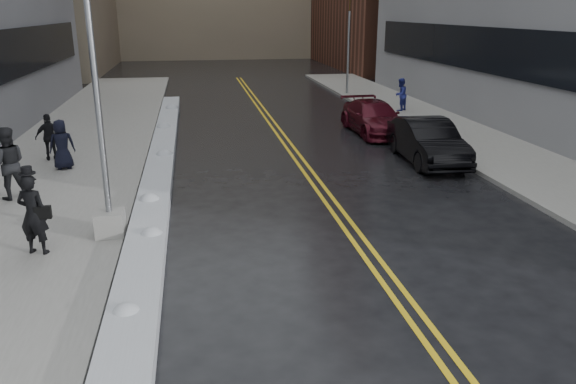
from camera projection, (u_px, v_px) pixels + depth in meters
name	position (u px, v px, depth m)	size (l,w,h in m)	color
ground	(260.00, 267.00, 11.99)	(160.00, 160.00, 0.00)	black
sidewalk_west	(70.00, 158.00, 20.43)	(5.50, 50.00, 0.15)	gray
sidewalk_east	(473.00, 142.00, 22.93)	(4.00, 50.00, 0.15)	gray
lane_line_left	(289.00, 151.00, 21.74)	(0.12, 50.00, 0.01)	gold
lane_line_right	(297.00, 151.00, 21.79)	(0.12, 50.00, 0.01)	gold
snow_ridge	(160.00, 166.00, 19.05)	(0.90, 30.00, 0.34)	#B7B9C0
lamppost	(101.00, 137.00, 12.56)	(0.65, 0.65, 7.62)	gray
fire_hydrant	(451.00, 132.00, 22.63)	(0.26, 0.26, 0.73)	maroon
traffic_signal	(349.00, 41.00, 34.79)	(0.16, 0.20, 6.00)	gray
pedestrian_fedora	(33.00, 214.00, 12.05)	(0.66, 0.43, 1.80)	black
pedestrian_b	(8.00, 164.00, 15.56)	(0.99, 0.77, 2.04)	black
pedestrian_c	(62.00, 144.00, 18.59)	(0.81, 0.53, 1.66)	black
pedestrian_d	(50.00, 137.00, 19.73)	(0.96, 0.40, 1.64)	black
pedestrian_east	(400.00, 95.00, 29.39)	(0.82, 0.64, 1.69)	navy
car_black	(427.00, 141.00, 19.98)	(1.63, 4.68, 1.54)	black
car_maroon	(374.00, 118.00, 24.70)	(1.98, 4.86, 1.41)	#430A16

